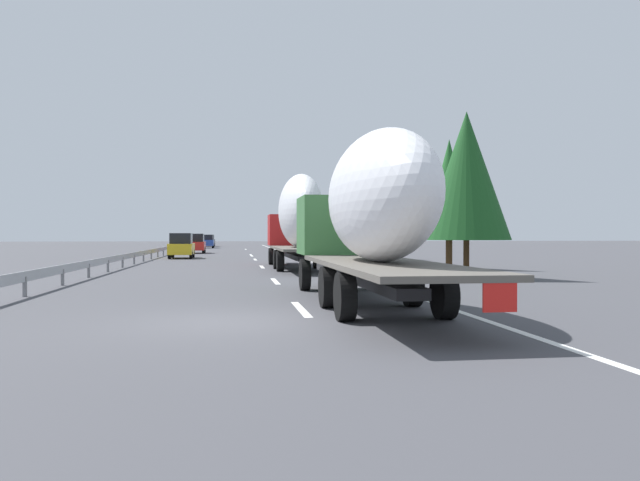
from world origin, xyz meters
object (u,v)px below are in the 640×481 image
object	(u,v)px
car_yellow_coupe	(181,246)
road_sign	(306,231)
truck_trailing	(369,211)
truck_lead	(298,218)
car_red_compact	(196,244)
car_blue_sedan	(208,241)
car_black_suv	(209,241)

from	to	relation	value
car_yellow_coupe	road_sign	distance (m)	12.05
truck_trailing	road_sign	size ratio (longest dim) A/B	4.31
truck_lead	truck_trailing	distance (m)	17.25
car_red_compact	car_yellow_coupe	bearing A→B (deg)	178.68
truck_trailing	road_sign	distance (m)	39.64
car_yellow_coupe	car_blue_sedan	size ratio (longest dim) A/B	0.90
truck_lead	car_black_suv	bearing A→B (deg)	6.09
truck_trailing	car_blue_sedan	distance (m)	73.27
car_red_compact	car_blue_sedan	size ratio (longest dim) A/B	0.93
car_red_compact	road_sign	bearing A→B (deg)	-128.24
truck_trailing	car_black_suv	distance (m)	84.95
car_red_compact	truck_trailing	bearing A→B (deg)	-171.45
truck_lead	car_black_suv	world-z (taller)	truck_lead
road_sign	truck_lead	bearing A→B (deg)	172.08
car_black_suv	car_blue_sedan	xyz separation A→B (m)	(-11.71, -0.20, -0.00)
truck_lead	car_yellow_coupe	size ratio (longest dim) A/B	3.27
car_blue_sedan	car_red_compact	bearing A→B (deg)	179.63
car_blue_sedan	road_sign	bearing A→B (deg)	-163.19
car_red_compact	road_sign	size ratio (longest dim) A/B	1.35
truck_trailing	car_blue_sedan	xyz separation A→B (m)	(72.92, 6.99, -1.49)
car_red_compact	car_yellow_coupe	size ratio (longest dim) A/B	1.03
car_black_suv	car_yellow_coupe	bearing A→B (deg)	179.68
car_yellow_coupe	car_red_compact	bearing A→B (deg)	-1.32
car_blue_sedan	road_sign	world-z (taller)	road_sign
truck_lead	car_yellow_coupe	world-z (taller)	truck_lead
car_red_compact	car_black_suv	xyz separation A→B (m)	(37.03, 0.04, -0.03)
car_black_suv	road_sign	bearing A→B (deg)	-167.15
truck_trailing	car_red_compact	size ratio (longest dim) A/B	3.18
truck_trailing	road_sign	xyz separation A→B (m)	(39.52, -3.10, -0.25)
car_black_suv	truck_lead	bearing A→B (deg)	-173.91
car_red_compact	car_blue_sedan	xyz separation A→B (m)	(25.32, -0.16, -0.03)
car_yellow_coupe	car_blue_sedan	world-z (taller)	car_yellow_coupe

